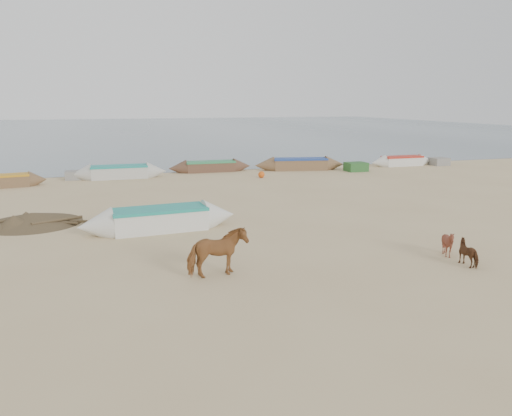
{
  "coord_description": "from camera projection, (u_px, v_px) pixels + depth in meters",
  "views": [
    {
      "loc": [
        -5.71,
        -14.04,
        5.05
      ],
      "look_at": [
        0.0,
        4.0,
        1.0
      ],
      "focal_mm": 35.0,
      "sensor_mm": 36.0,
      "label": 1
    }
  ],
  "objects": [
    {
      "name": "waterline_canoes",
      "position": [
        121.0,
        172.0,
        33.42
      ],
      "size": [
        49.06,
        4.46,
        0.93
      ],
      "color": "brown",
      "rests_on": "ground"
    },
    {
      "name": "calf_front",
      "position": [
        448.0,
        243.0,
        16.49
      ],
      "size": [
        1.05,
        1.01,
        0.91
      ],
      "primitive_type": "imported",
      "rotation": [
        0.0,
        0.0,
        -1.14
      ],
      "color": "brown",
      "rests_on": "ground"
    },
    {
      "name": "calf_right",
      "position": [
        470.0,
        253.0,
        15.63
      ],
      "size": [
        0.98,
        1.03,
        0.81
      ],
      "primitive_type": "imported",
      "rotation": [
        0.0,
        0.0,
        2.03
      ],
      "color": "#55311B",
      "rests_on": "ground"
    },
    {
      "name": "debris_pile",
      "position": [
        32.0,
        218.0,
        21.04
      ],
      "size": [
        4.54,
        4.54,
        0.46
      ],
      "primitive_type": "cone",
      "rotation": [
        0.0,
        0.0,
        -0.13
      ],
      "color": "brown",
      "rests_on": "ground"
    },
    {
      "name": "near_canoe",
      "position": [
        160.0,
        219.0,
        19.85
      ],
      "size": [
        6.36,
        1.91,
        0.92
      ],
      "primitive_type": null,
      "rotation": [
        0.0,
        0.0,
        0.08
      ],
      "color": "silver",
      "rests_on": "ground"
    },
    {
      "name": "beach_clutter",
      "position": [
        234.0,
        171.0,
        34.91
      ],
      "size": [
        43.2,
        3.8,
        0.64
      ],
      "color": "#2A5C29",
      "rests_on": "ground"
    },
    {
      "name": "cow_adult",
      "position": [
        217.0,
        253.0,
        14.54
      ],
      "size": [
        1.82,
        1.0,
        1.46
      ],
      "primitive_type": "imported",
      "rotation": [
        0.0,
        0.0,
        1.7
      ],
      "color": "#915B2F",
      "rests_on": "ground"
    },
    {
      "name": "sea",
      "position": [
        129.0,
        129.0,
        92.27
      ],
      "size": [
        160.0,
        160.0,
        0.0
      ],
      "primitive_type": "plane",
      "color": "slate",
      "rests_on": "ground"
    },
    {
      "name": "ground",
      "position": [
        294.0,
        264.0,
        15.83
      ],
      "size": [
        140.0,
        140.0,
        0.0
      ],
      "primitive_type": "plane",
      "color": "tan",
      "rests_on": "ground"
    }
  ]
}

